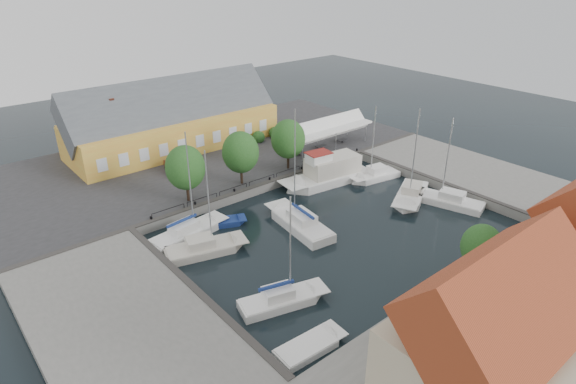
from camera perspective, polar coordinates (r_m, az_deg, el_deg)
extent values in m
plane|color=black|center=(49.54, 4.45, -3.89)|extent=(140.00, 140.00, 0.00)
cube|color=#2D2D30|center=(66.07, -9.49, 4.16)|extent=(56.00, 26.00, 1.00)
cube|color=slate|center=(38.21, -18.64, -14.69)|extent=(12.00, 24.00, 1.00)
cube|color=slate|center=(64.28, 20.06, 2.26)|extent=(12.00, 24.00, 1.00)
cube|color=slate|center=(39.84, 26.55, -14.44)|extent=(56.00, 14.00, 1.00)
cube|color=#383533|center=(56.03, -2.81, 1.07)|extent=(56.00, 0.60, 0.12)
cube|color=#383533|center=(39.51, -11.05, -11.09)|extent=(0.60, 24.00, 0.12)
cube|color=#383533|center=(59.51, 17.26, 1.40)|extent=(0.60, 24.00, 0.12)
cylinder|color=black|center=(50.04, -15.92, -3.00)|extent=(0.24, 0.24, 0.40)
cylinder|color=black|center=(51.89, -10.96, -1.36)|extent=(0.24, 0.24, 0.40)
cylinder|color=black|center=(54.14, -6.38, 0.17)|extent=(0.24, 0.24, 0.40)
cylinder|color=black|center=(56.74, -2.19, 1.56)|extent=(0.24, 0.24, 0.40)
cylinder|color=black|center=(59.65, 1.61, 2.82)|extent=(0.24, 0.24, 0.40)
cylinder|color=black|center=(62.82, 5.06, 3.95)|extent=(0.24, 0.24, 0.40)
cylinder|color=black|center=(66.22, 8.17, 4.95)|extent=(0.24, 0.24, 0.40)
cube|color=gold|center=(68.44, -13.27, 7.03)|extent=(28.00, 10.00, 4.50)
cube|color=#474C51|center=(67.44, -13.57, 9.85)|extent=(28.56, 7.60, 7.60)
cube|color=gold|center=(70.55, -22.73, 5.83)|extent=(6.00, 6.00, 3.50)
cube|color=brown|center=(64.00, -20.18, 9.87)|extent=(0.60, 0.60, 1.20)
cube|color=white|center=(66.56, 4.64, 7.52)|extent=(14.00, 4.00, 0.25)
cylinder|color=silver|center=(61.91, 1.74, 4.85)|extent=(0.10, 0.10, 2.70)
cylinder|color=silver|center=(64.48, -0.38, 5.73)|extent=(0.10, 0.10, 2.70)
cylinder|color=silver|center=(65.80, 5.69, 6.02)|extent=(0.10, 0.10, 2.70)
cylinder|color=silver|center=(68.22, 3.55, 6.82)|extent=(0.10, 0.10, 2.70)
cylinder|color=silver|center=(69.98, 9.20, 7.03)|extent=(0.10, 0.10, 2.70)
cylinder|color=silver|center=(72.26, 7.07, 7.77)|extent=(0.10, 0.10, 2.70)
cylinder|color=black|center=(52.64, -11.79, 0.00)|extent=(0.30, 0.30, 2.10)
ellipsoid|color=#1F4E1C|center=(51.49, -12.07, 2.84)|extent=(4.20, 4.20, 4.83)
cylinder|color=black|center=(55.85, -5.52, 2.00)|extent=(0.30, 0.30, 2.10)
ellipsoid|color=#1F4E1C|center=(54.77, -5.65, 4.71)|extent=(4.20, 4.20, 4.83)
cylinder|color=black|center=(59.71, 0.01, 3.74)|extent=(0.30, 0.30, 2.10)
ellipsoid|color=#1F4E1C|center=(58.70, 0.01, 6.30)|extent=(4.20, 4.20, 4.83)
imported|color=#A4A6AB|center=(79.03, -3.15, 8.96)|extent=(4.01, 2.49, 1.27)
imported|color=maroon|center=(60.48, -13.34, 2.93)|extent=(2.06, 4.29, 1.36)
cube|color=white|center=(48.44, 1.74, -4.35)|extent=(3.72, 7.77, 1.50)
cube|color=white|center=(48.72, 1.13, -3.08)|extent=(3.79, 9.24, 0.08)
cube|color=white|center=(47.96, 1.63, -2.97)|extent=(2.27, 3.21, 0.90)
cylinder|color=silver|center=(46.73, 0.81, 3.19)|extent=(0.12, 0.12, 11.21)
cube|color=navy|center=(47.47, 1.77, -2.26)|extent=(0.69, 3.74, 0.22)
cube|color=white|center=(59.25, 5.24, 1.39)|extent=(9.95, 4.76, 1.80)
cube|color=white|center=(58.20, 4.34, 1.98)|extent=(11.83, 4.86, 0.08)
cube|color=beige|center=(58.46, 5.32, 3.18)|extent=(6.91, 3.85, 2.20)
cube|color=white|center=(56.72, 3.65, 4.04)|extent=(2.86, 2.29, 1.20)
cube|color=maroon|center=(56.49, 3.66, 4.66)|extent=(3.11, 2.42, 0.10)
cube|color=white|center=(60.87, 10.52, 1.68)|extent=(5.82, 3.24, 1.30)
cube|color=white|center=(60.18, 10.07, 2.15)|extent=(6.89, 3.34, 0.08)
cube|color=white|center=(60.33, 10.51, 2.65)|extent=(2.44, 1.94, 0.90)
cylinder|color=silver|center=(58.38, 10.07, 5.91)|extent=(0.12, 0.12, 8.60)
cube|color=white|center=(56.91, 14.38, -0.48)|extent=(7.21, 5.48, 1.30)
cube|color=white|center=(55.87, 14.30, -0.20)|extent=(8.35, 5.98, 0.08)
cube|color=beige|center=(56.27, 14.47, 0.50)|extent=(3.23, 2.89, 0.90)
cylinder|color=silver|center=(53.48, 14.77, 4.37)|extent=(0.12, 0.12, 10.01)
cube|color=white|center=(56.22, 18.88, -1.45)|extent=(4.36, 6.97, 1.30)
cube|color=white|center=(56.09, 18.19, -0.62)|extent=(4.64, 8.18, 0.08)
cube|color=white|center=(55.76, 18.89, -0.36)|extent=(2.43, 3.00, 0.90)
cylinder|color=silver|center=(54.44, 18.35, 3.75)|extent=(0.12, 0.12, 9.08)
cube|color=white|center=(48.17, -12.27, -5.32)|extent=(7.02, 3.30, 1.30)
cube|color=white|center=(48.23, -11.54, -4.26)|extent=(8.35, 3.38, 0.08)
cube|color=white|center=(47.68, -12.23, -4.07)|extent=(2.90, 2.00, 0.90)
cylinder|color=silver|center=(46.28, -11.56, 1.22)|extent=(0.12, 0.12, 9.86)
cube|color=navy|center=(47.23, -12.48, -3.35)|extent=(3.38, 0.66, 0.22)
cube|color=beige|center=(45.54, -10.44, -7.12)|extent=(6.67, 4.23, 1.30)
cube|color=beige|center=(45.31, -9.56, -6.19)|extent=(7.83, 4.46, 0.08)
cube|color=beige|center=(44.96, -10.36, -5.85)|extent=(2.87, 2.41, 0.90)
cylinder|color=silver|center=(43.18, -9.41, -0.88)|extent=(0.12, 0.12, 9.26)
cube|color=white|center=(38.75, -1.36, -13.27)|extent=(6.25, 3.73, 1.30)
cube|color=white|center=(38.55, -0.35, -12.19)|extent=(7.36, 3.95, 0.08)
cube|color=white|center=(38.08, -1.17, -11.87)|extent=(2.67, 2.10, 0.90)
cylinder|color=silver|center=(36.23, 0.28, -6.68)|extent=(0.12, 0.12, 8.63)
cube|color=navy|center=(37.59, -1.39, -11.01)|extent=(2.89, 0.99, 0.22)
cube|color=white|center=(35.11, 2.10, -18.29)|extent=(4.44, 2.29, 0.90)
cube|color=white|center=(35.02, 2.84, -17.33)|extent=(5.30, 2.25, 0.08)
cube|color=navy|center=(49.86, -7.87, -3.79)|extent=(3.89, 2.98, 0.80)
cube|color=navy|center=(49.70, -7.41, -3.29)|extent=(4.50, 3.20, 0.08)
cube|color=#B5A98B|center=(29.50, 22.90, -19.36)|extent=(11.00, 8.00, 7.00)
cube|color=#A33E23|center=(26.52, 24.68, -11.98)|extent=(11.33, 6.50, 6.50)
cube|color=brown|center=(23.48, 22.28, -11.75)|extent=(0.70, 0.70, 1.00)
cube|color=brown|center=(27.44, 27.40, -7.32)|extent=(0.60, 0.60, 0.80)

